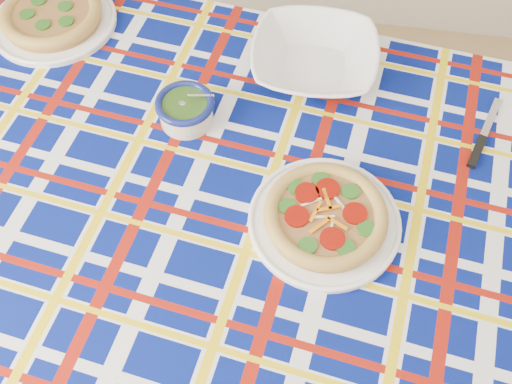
% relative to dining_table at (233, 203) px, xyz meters
% --- Properties ---
extents(dining_table, '(1.91, 1.34, 0.83)m').
position_rel_dining_table_xyz_m(dining_table, '(0.00, 0.00, 0.00)').
color(dining_table, brown).
rests_on(dining_table, floor).
extents(tablecloth, '(1.95, 1.38, 0.12)m').
position_rel_dining_table_xyz_m(tablecloth, '(-0.00, 0.00, 0.03)').
color(tablecloth, navy).
rests_on(tablecloth, dining_table).
extents(main_focaccia_plate, '(0.34, 0.34, 0.06)m').
position_rel_dining_table_xyz_m(main_focaccia_plate, '(0.21, -0.07, 0.12)').
color(main_focaccia_plate, '#996736').
rests_on(main_focaccia_plate, tablecloth).
extents(pesto_bowl, '(0.16, 0.16, 0.08)m').
position_rel_dining_table_xyz_m(pesto_bowl, '(-0.14, 0.16, 0.13)').
color(pesto_bowl, '#1D390F').
rests_on(pesto_bowl, tablecloth).
extents(serving_bowl, '(0.32, 0.32, 0.08)m').
position_rel_dining_table_xyz_m(serving_bowl, '(0.14, 0.37, 0.12)').
color(serving_bowl, white).
rests_on(serving_bowl, tablecloth).
extents(second_focaccia_plate, '(0.35, 0.35, 0.06)m').
position_rel_dining_table_xyz_m(second_focaccia_plate, '(-0.57, 0.43, 0.12)').
color(second_focaccia_plate, '#996736').
rests_on(second_focaccia_plate, tablecloth).
extents(table_knife, '(0.10, 0.24, 0.01)m').
position_rel_dining_table_xyz_m(table_knife, '(0.58, 0.27, 0.09)').
color(table_knife, silver).
rests_on(table_knife, tablecloth).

